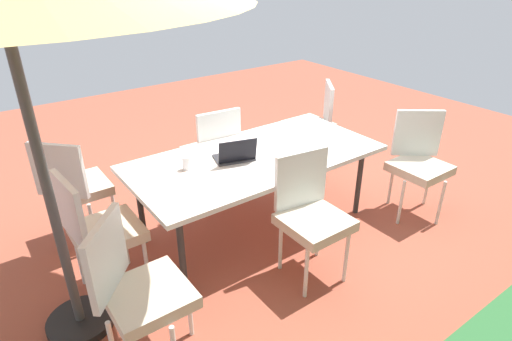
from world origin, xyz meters
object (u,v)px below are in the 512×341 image
(laptop, at_px, (235,155))
(chair_southeast, at_px, (74,184))
(chair_northwest, at_px, (419,159))
(dining_table, at_px, (256,160))
(chair_southwest, at_px, (314,121))
(cup, at_px, (186,163))
(chair_northeast, at_px, (137,287))
(chair_east, at_px, (97,228))
(chair_south, at_px, (213,149))
(chair_north, at_px, (311,211))

(laptop, bearing_deg, chair_southeast, -15.92)
(chair_northwest, distance_m, laptop, 1.75)
(dining_table, xyz_separation_m, chair_southwest, (-1.31, -0.67, -0.13))
(cup, bearing_deg, chair_northeast, 47.49)
(dining_table, xyz_separation_m, chair_east, (1.39, 0.02, -0.13))
(chair_southwest, distance_m, chair_east, 2.79)
(chair_south, bearing_deg, laptop, 80.62)
(chair_north, height_order, laptop, chair_north)
(chair_northwest, relative_size, chair_east, 1.00)
(chair_southeast, bearing_deg, chair_southwest, -135.14)
(chair_south, height_order, chair_southeast, same)
(chair_north, relative_size, laptop, 2.62)
(chair_east, bearing_deg, chair_southeast, -8.18)
(laptop, bearing_deg, chair_northeast, 48.44)
(dining_table, height_order, chair_southwest, chair_southwest)
(chair_northeast, distance_m, chair_southeast, 1.47)
(chair_northeast, xyz_separation_m, laptop, (-1.19, -0.77, 0.22))
(dining_table, distance_m, chair_north, 0.75)
(chair_south, bearing_deg, dining_table, 97.71)
(dining_table, height_order, chair_southeast, chair_southeast)
(chair_north, xyz_separation_m, chair_northwest, (-1.43, -0.07, 0.00))
(chair_southwest, distance_m, chair_northeast, 3.05)
(chair_east, xyz_separation_m, chair_southeast, (-0.04, -0.74, 0.00))
(chair_northeast, distance_m, cup, 1.19)
(chair_northeast, bearing_deg, chair_east, 40.86)
(dining_table, relative_size, chair_east, 2.20)
(chair_northwest, xyz_separation_m, chair_northeast, (2.78, 0.09, 0.00))
(chair_south, height_order, chair_east, same)
(chair_southwest, xyz_separation_m, chair_northeast, (2.70, 1.42, 0.00))
(dining_table, height_order, chair_north, chair_north)
(chair_south, xyz_separation_m, laptop, (0.17, 0.65, 0.22))
(chair_south, bearing_deg, chair_east, 31.92)
(chair_south, xyz_separation_m, cup, (0.57, 0.55, 0.23))
(dining_table, distance_m, chair_northwest, 1.55)
(chair_north, relative_size, cup, 9.03)
(cup, bearing_deg, chair_east, 9.55)
(chair_northeast, height_order, cup, chair_northeast)
(chair_northwest, bearing_deg, chair_northeast, -140.78)
(laptop, xyz_separation_m, cup, (0.40, -0.09, 0.01))
(chair_northwest, xyz_separation_m, chair_east, (2.78, -0.64, 0.00))
(dining_table, bearing_deg, chair_east, 0.77)
(dining_table, distance_m, chair_south, 0.68)
(chair_southwest, height_order, chair_northeast, same)
(chair_north, relative_size, chair_south, 1.00)
(chair_north, xyz_separation_m, chair_southwest, (-1.34, -1.41, 0.00))
(chair_northwest, height_order, chair_south, same)
(laptop, bearing_deg, chair_northwest, 172.54)
(chair_southeast, distance_m, laptop, 1.36)
(chair_southwest, xyz_separation_m, chair_south, (1.35, 0.00, 0.00))
(chair_east, xyz_separation_m, cup, (-0.79, -0.13, 0.23))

